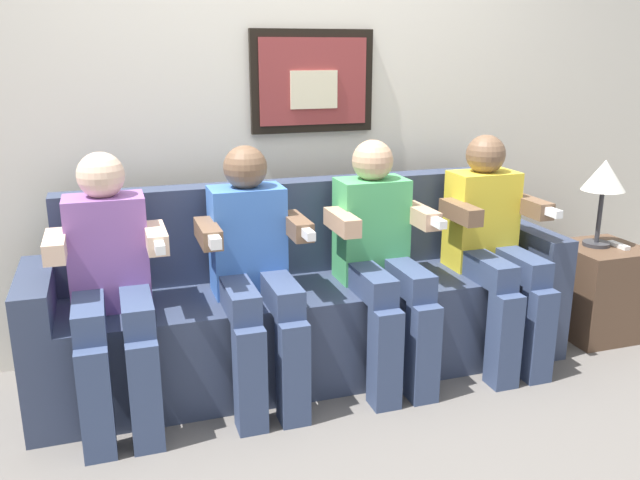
{
  "coord_description": "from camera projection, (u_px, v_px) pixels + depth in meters",
  "views": [
    {
      "loc": [
        -0.87,
        -2.48,
        1.5
      ],
      "look_at": [
        0.0,
        0.15,
        0.7
      ],
      "focal_mm": 36.98,
      "sensor_mm": 36.0,
      "label": 1
    }
  ],
  "objects": [
    {
      "name": "back_wall_assembly",
      "position": [
        282.0,
        92.0,
        3.28
      ],
      "size": [
        4.91,
        0.1,
        2.6
      ],
      "color": "silver",
      "rests_on": "ground_plane"
    },
    {
      "name": "table_lamp",
      "position": [
        604.0,
        179.0,
        3.4
      ],
      "size": [
        0.22,
        0.22,
        0.46
      ],
      "color": "#333338",
      "rests_on": "side_table_right"
    },
    {
      "name": "person_leftmost",
      "position": [
        111.0,
        281.0,
        2.65
      ],
      "size": [
        0.46,
        0.56,
        1.11
      ],
      "color": "#8C59A5",
      "rests_on": "ground_plane"
    },
    {
      "name": "side_table_right",
      "position": [
        598.0,
        291.0,
        3.56
      ],
      "size": [
        0.4,
        0.4,
        0.5
      ],
      "color": "brown",
      "rests_on": "ground_plane"
    },
    {
      "name": "person_left_center",
      "position": [
        254.0,
        266.0,
        2.83
      ],
      "size": [
        0.46,
        0.56,
        1.11
      ],
      "color": "#3F72CC",
      "rests_on": "ground_plane"
    },
    {
      "name": "spare_remote_on_table",
      "position": [
        619.0,
        245.0,
        3.47
      ],
      "size": [
        0.04,
        0.13,
        0.02
      ],
      "primitive_type": "cube",
      "color": "white",
      "rests_on": "side_table_right"
    },
    {
      "name": "couch",
      "position": [
        308.0,
        308.0,
        3.15
      ],
      "size": [
        2.51,
        0.58,
        0.9
      ],
      "color": "#333D56",
      "rests_on": "ground_plane"
    },
    {
      "name": "person_right_center",
      "position": [
        381.0,
        254.0,
        3.01
      ],
      "size": [
        0.46,
        0.56,
        1.11
      ],
      "color": "#4CB266",
      "rests_on": "ground_plane"
    },
    {
      "name": "ground_plane",
      "position": [
        330.0,
        399.0,
        2.94
      ],
      "size": [
        6.39,
        6.39,
        0.0
      ],
      "primitive_type": "plane",
      "color": "#66605B"
    },
    {
      "name": "person_rightmost",
      "position": [
        493.0,
        242.0,
        3.19
      ],
      "size": [
        0.46,
        0.56,
        1.11
      ],
      "color": "yellow",
      "rests_on": "ground_plane"
    }
  ]
}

